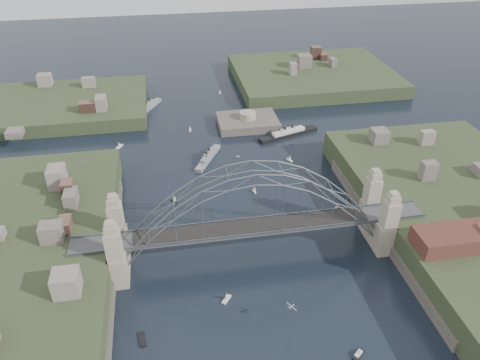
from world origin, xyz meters
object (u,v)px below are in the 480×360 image
object	(u,v)px
bridge	(253,213)
fort_island	(248,126)
naval_cruiser_near	(208,157)
ocean_liner	(288,134)
naval_cruiser_far	(148,107)
wharf_shed	(459,238)

from	to	relation	value
bridge	fort_island	size ratio (longest dim) A/B	3.82
naval_cruiser_near	ocean_liner	world-z (taller)	ocean_liner
bridge	naval_cruiser_far	xyz separation A→B (m)	(-24.28, 91.47, -11.41)
wharf_shed	naval_cruiser_near	world-z (taller)	wharf_shed
bridge	fort_island	distance (m)	72.14
ocean_liner	naval_cruiser_near	bearing A→B (deg)	-158.62
naval_cruiser_far	ocean_liner	distance (m)	58.72
bridge	naval_cruiser_far	bearing A→B (deg)	104.87
fort_island	bridge	bearing A→B (deg)	-99.73
bridge	naval_cruiser_near	xyz separation A→B (m)	(-5.47, 47.37, -11.51)
naval_cruiser_near	bridge	bearing A→B (deg)	-83.41
naval_cruiser_near	naval_cruiser_far	xyz separation A→B (m)	(-18.81, 44.10, 0.10)
bridge	wharf_shed	distance (m)	46.23
bridge	wharf_shed	size ratio (longest dim) A/B	4.20
bridge	ocean_liner	bearing A→B (deg)	67.29
bridge	ocean_liner	xyz separation A→B (m)	(24.79, 59.21, -11.44)
naval_cruiser_near	ocean_liner	size ratio (longest dim) A/B	0.72
wharf_shed	bridge	bearing A→B (deg)	162.35
naval_cruiser_near	ocean_liner	bearing A→B (deg)	21.38
fort_island	naval_cruiser_near	xyz separation A→B (m)	(-17.47, -22.63, 1.15)
fort_island	ocean_liner	bearing A→B (deg)	-40.15
fort_island	naval_cruiser_far	bearing A→B (deg)	149.39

